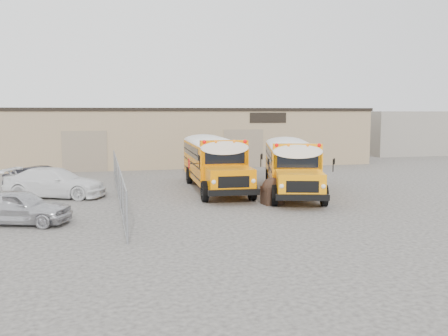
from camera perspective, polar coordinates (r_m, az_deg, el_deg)
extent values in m
plane|color=#393634|center=(23.91, 2.86, -4.14)|extent=(120.00, 120.00, 0.00)
cube|color=#907658|center=(43.10, -4.73, 3.61)|extent=(30.00, 10.00, 4.50)
cube|color=black|center=(43.05, -4.76, 6.67)|extent=(30.20, 10.20, 0.25)
cube|color=black|center=(39.60, 5.05, 5.74)|extent=(3.00, 0.08, 0.80)
cube|color=gray|center=(37.64, -15.62, 1.83)|extent=(3.20, 0.08, 3.00)
cube|color=gray|center=(39.11, 2.24, 2.23)|extent=(3.20, 0.08, 3.00)
cylinder|color=gray|center=(16.91, -11.02, -5.62)|extent=(0.07, 0.07, 1.80)
cylinder|color=gray|center=(19.85, -11.44, -3.83)|extent=(0.07, 0.07, 1.80)
cylinder|color=gray|center=(22.81, -11.74, -2.50)|extent=(0.07, 0.07, 1.80)
cylinder|color=gray|center=(25.77, -11.98, -1.47)|extent=(0.07, 0.07, 1.80)
cylinder|color=gray|center=(28.75, -12.17, -0.66)|extent=(0.07, 0.07, 1.80)
cylinder|color=gray|center=(31.72, -12.32, 0.00)|extent=(0.07, 0.07, 1.80)
cylinder|color=gray|center=(34.71, -12.45, 0.54)|extent=(0.07, 0.07, 1.80)
cylinder|color=gray|center=(25.67, -12.03, 0.47)|extent=(0.05, 18.00, 0.05)
cylinder|color=gray|center=(25.90, -11.94, -3.34)|extent=(0.05, 18.00, 0.05)
cube|color=gray|center=(25.77, -11.98, -1.47)|extent=(0.02, 18.00, 1.70)
cube|color=gray|center=(55.79, 19.76, 3.86)|extent=(10.00, 8.00, 4.40)
cube|color=orange|center=(35.06, -2.94, 1.82)|extent=(2.89, 7.74, 2.06)
cube|color=orange|center=(30.27, -1.66, 0.22)|extent=(2.32, 2.32, 1.15)
cube|color=black|center=(31.28, -1.99, 2.31)|extent=(2.06, 0.16, 0.75)
cube|color=white|center=(34.98, -2.95, 3.74)|extent=(2.90, 7.82, 0.40)
cube|color=orange|center=(31.46, -2.06, 3.49)|extent=(2.48, 0.63, 0.36)
sphere|color=#E50705|center=(31.09, -3.92, 3.66)|extent=(0.20, 0.20, 0.20)
sphere|color=#E50705|center=(31.41, -0.09, 3.71)|extent=(0.20, 0.20, 0.20)
sphere|color=orange|center=(31.16, -2.86, 3.68)|extent=(0.20, 0.20, 0.20)
sphere|color=orange|center=(31.31, -1.14, 3.70)|extent=(0.20, 0.20, 0.20)
cube|color=black|center=(29.16, -1.28, -0.93)|extent=(2.47, 0.35, 0.28)
cube|color=black|center=(38.97, -3.71, 0.94)|extent=(2.46, 0.33, 0.28)
cube|color=black|center=(35.07, -2.94, 1.69)|extent=(2.92, 7.59, 0.06)
cube|color=black|center=(35.32, -3.01, 2.79)|extent=(2.86, 6.54, 0.62)
cylinder|color=black|center=(30.28, -3.92, -0.89)|extent=(0.33, 1.06, 1.04)
cylinder|color=black|center=(30.65, 0.52, -0.79)|extent=(0.33, 1.06, 1.04)
cylinder|color=black|center=(36.53, -5.11, 0.37)|extent=(0.33, 1.06, 1.04)
cylinder|color=black|center=(36.84, -1.41, 0.44)|extent=(0.33, 1.06, 1.04)
cylinder|color=#BF0505|center=(32.27, -5.30, 1.61)|extent=(0.06, 0.56, 0.56)
cube|color=#FF9609|center=(33.83, 6.69, 1.52)|extent=(4.36, 7.76, 1.99)
cube|color=#FF9609|center=(29.16, 7.39, -0.15)|extent=(2.64, 2.64, 1.12)
cube|color=black|center=(30.14, 7.24, 1.97)|extent=(1.93, 0.60, 0.73)
cube|color=white|center=(33.75, 6.71, 3.45)|extent=(4.38, 7.84, 0.39)
cube|color=#FF9609|center=(30.32, 7.22, 3.16)|extent=(2.42, 1.12, 0.35)
sphere|color=#E50705|center=(30.02, 5.31, 3.37)|extent=(0.19, 0.19, 0.19)
sphere|color=#E50705|center=(30.20, 9.19, 3.33)|extent=(0.19, 0.19, 0.19)
sphere|color=orange|center=(30.06, 6.38, 3.36)|extent=(0.19, 0.19, 0.19)
sphere|color=orange|center=(30.13, 8.13, 3.35)|extent=(0.19, 0.19, 0.19)
cube|color=black|center=(28.08, 7.59, -1.31)|extent=(2.35, 0.86, 0.27)
cube|color=black|center=(37.63, 6.23, 0.69)|extent=(2.34, 0.84, 0.27)
cube|color=black|center=(33.84, 6.69, 1.40)|extent=(4.36, 7.63, 0.06)
cube|color=black|center=(34.08, 6.66, 2.50)|extent=(4.07, 6.65, 0.60)
cylinder|color=black|center=(29.25, 5.10, -1.20)|extent=(0.54, 1.05, 1.01)
cylinder|color=black|center=(29.46, 9.60, -1.21)|extent=(0.54, 1.05, 1.01)
cylinder|color=black|center=(35.33, 4.61, 0.14)|extent=(0.54, 1.05, 1.01)
cylinder|color=black|center=(35.50, 8.34, 0.12)|extent=(0.54, 1.05, 1.01)
cube|color=black|center=(23.87, 5.50, -3.13)|extent=(0.95, 0.88, 0.86)
sphere|color=black|center=(23.81, 5.51, -2.22)|extent=(0.95, 0.95, 0.95)
imported|color=#BCBCC1|center=(21.16, -22.43, -4.13)|extent=(4.38, 2.88, 1.39)
imported|color=white|center=(27.14, -18.72, -1.59)|extent=(5.62, 3.85, 1.51)
imported|color=black|center=(29.30, -20.04, -1.21)|extent=(4.32, 3.29, 1.36)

